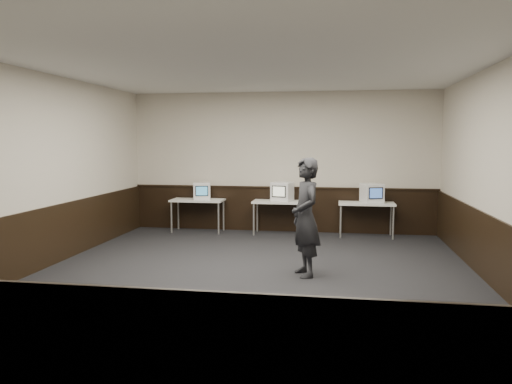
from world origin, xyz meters
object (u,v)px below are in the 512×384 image
at_px(desk_left, 198,202).
at_px(person, 306,217).
at_px(emac_left, 202,191).
at_px(emac_center, 282,191).
at_px(emac_right, 372,193).
at_px(desk_center, 280,204).
at_px(desk_right, 366,206).

distance_m(desk_left, person, 4.34).
xyz_separation_m(desk_left, emac_left, (0.09, 0.04, 0.26)).
xyz_separation_m(desk_left, emac_center, (1.95, 0.02, 0.28)).
bearing_deg(emac_right, person, -127.73).
xyz_separation_m(desk_left, person, (2.69, -3.39, 0.24)).
relative_size(emac_left, emac_right, 0.89).
bearing_deg(person, emac_left, -166.06).
distance_m(desk_center, desk_right, 1.90).
xyz_separation_m(emac_left, emac_center, (1.86, -0.02, 0.02)).
relative_size(desk_left, emac_left, 2.47).
xyz_separation_m(desk_right, person, (-1.11, -3.39, 0.24)).
bearing_deg(emac_right, desk_right, 172.39).
xyz_separation_m(desk_center, emac_left, (-1.81, 0.04, 0.26)).
xyz_separation_m(emac_left, emac_right, (3.82, -0.02, 0.02)).
xyz_separation_m(desk_right, emac_center, (-1.85, 0.02, 0.28)).
bearing_deg(emac_left, emac_right, -14.98).
relative_size(emac_left, emac_center, 0.92).
relative_size(desk_center, person, 0.65).
distance_m(desk_right, person, 3.58).
relative_size(desk_left, desk_center, 1.00).
relative_size(desk_left, emac_center, 2.26).
bearing_deg(desk_center, desk_left, 180.00).
height_order(emac_left, emac_right, emac_right).
distance_m(desk_right, emac_left, 3.72).
xyz_separation_m(desk_center, person, (0.79, -3.39, 0.24)).
distance_m(emac_center, emac_right, 1.96).
height_order(desk_left, desk_right, same).
height_order(emac_left, emac_center, emac_center).
bearing_deg(desk_right, emac_right, 10.40).
bearing_deg(emac_right, desk_left, 162.29).
distance_m(desk_left, emac_center, 1.97).
bearing_deg(desk_center, desk_right, 0.00).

